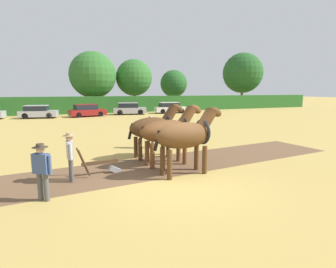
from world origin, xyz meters
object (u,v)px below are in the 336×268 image
draft_horse_lead_right (169,131)px  plow (104,165)px  parked_car_center_left (38,112)px  parked_car_center_right (129,109)px  draft_horse_lead_left (187,135)px  farmer_onlooker_left (42,168)px  draft_horse_trail_left (154,127)px  parked_car_right (170,108)px  tree_far_left (93,75)px  tree_center (243,73)px  tree_center_left (174,84)px  farmer_at_plow (70,153)px  farmer_beside_team (151,129)px  tree_left (134,78)px  parked_car_center (87,111)px

draft_horse_lead_right → plow: 2.89m
parked_car_center_left → parked_car_center_right: bearing=13.0°
draft_horse_lead_left → farmer_onlooker_left: (-4.70, -0.60, -0.52)m
draft_horse_trail_left → parked_car_right: bearing=60.2°
tree_far_left → farmer_onlooker_left: (-5.37, -32.46, -4.35)m
tree_center → parked_car_center_left: tree_center is taller
plow → farmer_onlooker_left: farmer_onlooker_left is taller
tree_center_left → farmer_at_plow: (-18.23, -32.86, -3.26)m
farmer_at_plow → tree_center: bearing=43.6°
plow → farmer_beside_team: 4.70m
tree_center_left → parked_car_center_right: tree_center_left is taller
draft_horse_lead_left → farmer_onlooker_left: 4.76m
parked_car_center_right → tree_left: bearing=80.2°
tree_left → draft_horse_lead_left: 33.57m
draft_horse_lead_left → parked_car_center: (-1.14, 23.98, -0.74)m
tree_left → tree_center_left: size_ratio=1.21×
draft_horse_lead_right → farmer_beside_team: (0.35, 3.31, -0.40)m
plow → parked_car_center: size_ratio=0.36×
tree_center_left → parked_car_center: size_ratio=1.50×
plow → farmer_onlooker_left: 2.67m
parked_car_right → farmer_at_plow: bearing=-113.2°
parked_car_center_left → parked_car_right: (16.18, 0.52, 0.03)m
draft_horse_lead_left → farmer_at_plow: (-3.91, 0.78, -0.48)m
farmer_onlooker_left → tree_far_left: bearing=28.7°
tree_left → parked_car_center_right: bearing=-110.2°
farmer_at_plow → parked_car_right: bearing=58.5°
tree_far_left → plow: (-3.45, -30.71, -4.96)m
farmer_at_plow → farmer_beside_team: 5.71m
draft_horse_lead_right → parked_car_center: (-1.02, 22.59, -0.71)m
farmer_beside_team → farmer_onlooker_left: farmer_beside_team is taller
draft_horse_lead_left → farmer_beside_team: 4.73m
tree_left → parked_car_center_right: tree_left is taller
plow → tree_center: bearing=40.7°
tree_center_left → plow: (-17.09, -32.48, -3.90)m
farmer_at_plow → farmer_onlooker_left: 1.58m
draft_horse_trail_left → parked_car_center_right: bearing=73.6°
plow → farmer_onlooker_left: bearing=-142.7°
tree_center_left → parked_car_center_left: (-20.66, -9.48, -3.53)m
farmer_onlooker_left → farmer_at_plow: bearing=8.4°
tree_center_left → draft_horse_trail_left: tree_center_left is taller
draft_horse_lead_left → draft_horse_trail_left: size_ratio=1.03×
tree_far_left → draft_horse_lead_left: tree_far_left is taller
parked_car_center_left → parked_car_center_right: size_ratio=0.94×
draft_horse_lead_left → parked_car_center_right: size_ratio=0.66×
farmer_onlooker_left → parked_car_center: bearing=29.9°
draft_horse_trail_left → parked_car_center_right: 22.51m
farmer_at_plow → parked_car_center_right: (8.09, 24.07, -0.22)m
parked_car_center_left → farmer_at_plow: bearing=-74.8°
tree_left → parked_car_center: tree_left is taller
tree_center_left → plow: size_ratio=4.13×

